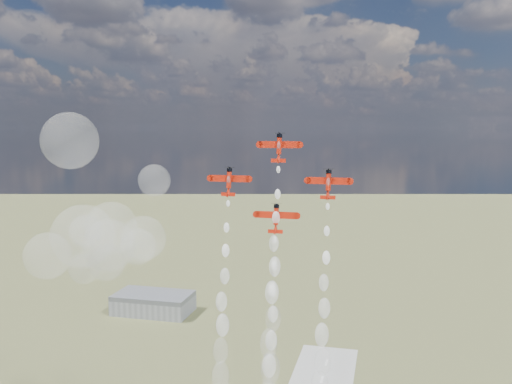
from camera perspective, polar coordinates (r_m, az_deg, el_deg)
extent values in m
cube|color=gray|center=(371.88, -10.74, -11.62)|extent=(50.00, 28.00, 10.00)
cube|color=#595B60|center=(369.89, -10.77, -10.66)|extent=(50.00, 28.00, 3.00)
cylinder|color=red|center=(147.38, 2.45, 4.92)|extent=(1.29, 2.18, 4.95)
cylinder|color=black|center=(147.80, 2.49, 5.91)|extent=(1.48, 1.62, 1.19)
cube|color=red|center=(147.74, 2.48, 5.00)|extent=(11.25, 0.55, 1.85)
cube|color=white|center=(148.47, 1.33, 5.01)|extent=(4.43, 0.12, 0.50)
cube|color=white|center=(147.28, 3.65, 4.98)|extent=(4.43, 0.12, 0.50)
cube|color=red|center=(146.66, 2.37, 3.33)|extent=(4.06, 0.30, 1.02)
cube|color=red|center=(145.97, 2.31, 3.29)|extent=(0.13, 1.77, 1.48)
ellipsoid|color=silver|center=(146.88, 2.41, 4.91)|extent=(1.01, 1.32, 2.42)
cone|color=red|center=(146.85, 2.39, 3.61)|extent=(1.29, 1.72, 2.60)
cylinder|color=red|center=(149.52, -2.86, 1.33)|extent=(1.29, 2.18, 4.95)
cylinder|color=black|center=(149.77, -2.81, 2.31)|extent=(1.48, 1.62, 1.19)
cube|color=red|center=(149.85, -2.82, 1.42)|extent=(11.25, 0.55, 1.85)
cube|color=white|center=(150.85, -3.91, 1.44)|extent=(4.43, 0.12, 0.50)
cube|color=white|center=(149.12, -1.69, 1.39)|extent=(4.43, 0.12, 0.50)
cube|color=red|center=(149.08, -2.95, -0.25)|extent=(4.06, 0.30, 1.02)
cube|color=red|center=(148.40, -3.03, -0.30)|extent=(0.13, 1.77, 1.48)
ellipsoid|color=silver|center=(149.03, -2.91, 1.31)|extent=(1.01, 1.32, 2.42)
cone|color=red|center=(149.21, -2.93, 0.03)|extent=(1.29, 1.72, 2.60)
cylinder|color=red|center=(144.12, 7.63, 1.07)|extent=(1.29, 2.18, 4.95)
cylinder|color=black|center=(144.38, 7.67, 2.09)|extent=(1.48, 1.62, 1.19)
cube|color=red|center=(144.47, 7.65, 1.17)|extent=(11.25, 0.55, 1.85)
cube|color=white|center=(144.93, 6.46, 1.20)|extent=(4.43, 0.12, 0.50)
cube|color=white|center=(144.29, 8.85, 1.14)|extent=(4.43, 0.12, 0.50)
cube|color=red|center=(143.66, 7.57, -0.57)|extent=(4.06, 0.30, 1.02)
cube|color=red|center=(142.97, 7.53, -0.62)|extent=(0.13, 1.77, 1.48)
ellipsoid|color=silver|center=(143.61, 7.61, 1.06)|extent=(1.01, 1.32, 2.42)
cone|color=red|center=(143.80, 7.58, -0.28)|extent=(1.29, 1.72, 2.60)
cylinder|color=red|center=(145.65, 2.13, -2.54)|extent=(1.29, 2.18, 4.95)
cylinder|color=black|center=(145.74, 2.17, -1.53)|extent=(1.48, 1.62, 1.19)
cube|color=red|center=(145.97, 2.16, -2.44)|extent=(11.25, 0.55, 1.85)
cube|color=white|center=(146.72, 1.00, -2.40)|extent=(4.43, 0.12, 0.50)
cube|color=white|center=(145.51, 3.34, -2.48)|extent=(4.43, 0.12, 0.50)
cube|color=red|center=(145.47, 2.05, -4.17)|extent=(4.06, 0.30, 1.02)
cube|color=red|center=(144.79, 1.99, -4.25)|extent=(0.13, 1.77, 1.48)
ellipsoid|color=silver|center=(145.15, 2.09, -2.57)|extent=(1.01, 1.32, 2.42)
cone|color=red|center=(145.56, 2.07, -3.88)|extent=(1.29, 1.72, 2.60)
sphere|color=white|center=(146.39, 2.37, 2.37)|extent=(1.05, 1.05, 1.05)
sphere|color=white|center=(145.92, 2.30, -0.23)|extent=(1.56, 1.56, 1.56)
sphere|color=white|center=(145.59, 2.12, -2.73)|extent=(2.08, 2.08, 2.08)
sphere|color=white|center=(145.73, 1.90, -5.43)|extent=(2.59, 2.59, 2.59)
sphere|color=white|center=(146.06, 1.99, -7.85)|extent=(3.10, 3.10, 3.10)
sphere|color=white|center=(146.44, 1.69, -10.52)|extent=(3.61, 3.61, 3.61)
sphere|color=white|center=(147.85, 1.83, -13.19)|extent=(4.12, 4.12, 4.12)
sphere|color=white|center=(148.69, 1.35, -15.66)|extent=(4.63, 4.63, 4.63)
sphere|color=white|center=(149.86, 1.51, -18.06)|extent=(5.14, 5.14, 5.14)
sphere|color=white|center=(148.97, -2.96, -1.21)|extent=(1.05, 1.05, 1.05)
sphere|color=white|center=(149.00, -3.12, -3.76)|extent=(1.56, 1.56, 1.56)
sphere|color=white|center=(148.94, -3.22, -6.17)|extent=(2.08, 2.08, 2.08)
sphere|color=white|center=(149.21, -3.30, -8.82)|extent=(2.59, 2.59, 2.59)
sphere|color=white|center=(150.13, -3.66, -11.43)|extent=(3.10, 3.10, 3.10)
sphere|color=white|center=(151.45, -3.54, -13.80)|extent=(3.61, 3.61, 3.61)
sphere|color=white|center=(153.01, -3.73, -16.33)|extent=(4.12, 4.12, 4.12)
sphere|color=white|center=(154.25, -3.75, -18.80)|extent=(4.63, 4.63, 4.63)
sphere|color=white|center=(143.59, 7.56, -1.52)|extent=(1.05, 1.05, 1.05)
sphere|color=white|center=(143.34, 7.46, -4.09)|extent=(1.56, 1.56, 1.56)
sphere|color=white|center=(143.45, 7.41, -6.87)|extent=(2.08, 2.08, 2.08)
sphere|color=white|center=(143.90, 7.15, -9.44)|extent=(2.59, 2.59, 2.59)
sphere|color=white|center=(145.07, 7.20, -12.04)|extent=(3.10, 3.10, 3.10)
sphere|color=white|center=(145.78, 6.94, -14.70)|extent=(3.61, 3.61, 3.61)
sphere|color=white|center=(147.45, 7.02, -17.30)|extent=(4.12, 4.12, 4.12)
sphere|color=white|center=(145.61, 2.04, -5.06)|extent=(1.05, 1.05, 1.05)
sphere|color=white|center=(145.84, 1.93, -7.74)|extent=(1.56, 1.56, 1.56)
sphere|color=white|center=(146.70, 1.72, -10.30)|extent=(2.08, 2.08, 2.08)
sphere|color=white|center=(147.46, 1.81, -12.73)|extent=(2.59, 2.59, 2.59)
sphere|color=white|center=(148.56, 1.61, -15.35)|extent=(3.10, 3.10, 3.10)
sphere|color=white|center=(149.83, 1.40, -17.83)|extent=(3.61, 3.61, 3.61)
sphere|color=white|center=(198.70, -21.08, -6.28)|extent=(15.95, 15.95, 15.95)
sphere|color=white|center=(190.27, -15.47, -7.13)|extent=(12.52, 12.52, 12.52)
sphere|color=white|center=(193.02, -17.75, -4.46)|extent=(21.52, 21.52, 21.52)
sphere|color=white|center=(204.16, -18.99, 5.13)|extent=(20.24, 20.24, 20.24)
sphere|color=white|center=(207.81, -17.45, -3.94)|extent=(11.91, 11.91, 11.91)
sphere|color=white|center=(201.52, -12.31, -5.63)|extent=(13.17, 13.17, 13.17)
sphere|color=white|center=(192.62, -10.66, 1.20)|extent=(11.35, 11.35, 11.35)
sphere|color=white|center=(179.45, -15.00, -3.66)|extent=(16.73, 16.73, 16.73)
sphere|color=white|center=(187.79, -15.19, -5.44)|extent=(17.45, 17.45, 17.45)
sphere|color=white|center=(180.98, -11.78, -4.80)|extent=(14.71, 14.71, 14.71)
sphere|color=white|center=(193.29, -17.61, -7.68)|extent=(10.40, 10.40, 10.40)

